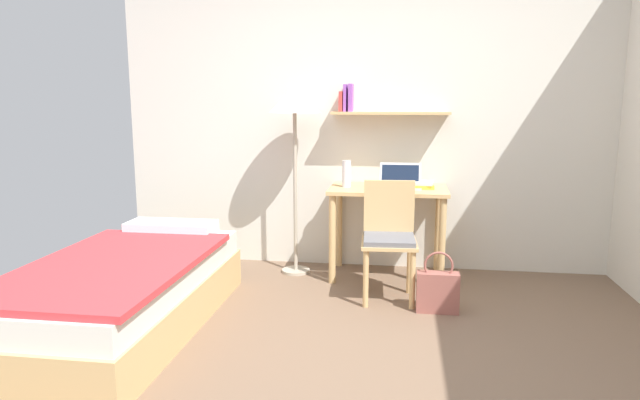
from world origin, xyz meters
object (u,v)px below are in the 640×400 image
Objects in this scene: bed at (125,293)px; handbag at (438,291)px; desk_chair at (389,235)px; water_bottle at (346,174)px; standing_lamp at (295,108)px; desk at (388,205)px; book_stack at (422,185)px; laptop at (400,182)px.

handbag is at bearing 16.16° from bed.
water_bottle is (-0.37, 0.50, 0.38)m from desk_chair.
standing_lamp is 3.64× the size of handbag.
bed is 2.09× the size of desk.
book_stack reaches higher than bed.
bed is 1.97m from standing_lamp.
book_stack is at bearing 35.77° from bed.
water_bottle is 0.62m from book_stack.
book_stack is (0.18, 0.02, -0.02)m from laptop.
handbag is (1.15, -0.76, -1.24)m from standing_lamp.
laptop reaches higher than desk.
water_bottle reaches higher than bed.
book_stack is at bearing 97.44° from handbag.
standing_lamp reaches higher than water_bottle.
desk_chair is at bearing 144.55° from handbag.
laptop reaches higher than handbag.
standing_lamp is 1.22m from book_stack.
handbag is (0.72, -0.75, -0.71)m from water_bottle.
laptop is at bearing -173.89° from book_stack.
water_bottle is at bearing 126.40° from desk_chair.
laptop is at bearing 82.41° from desk_chair.
laptop is at bearing 0.91° from standing_lamp.
desk_chair reaches higher than book_stack.
bed is at bearing -144.23° from book_stack.
water_bottle is 1.26m from handbag.
desk_chair is (1.66, 0.83, 0.24)m from bed.
standing_lamp reaches higher than laptop.
laptop is (0.07, 0.52, 0.32)m from desk_chair.
bed is at bearing -122.69° from standing_lamp.
laptop is at bearing 3.28° from water_bottle.
water_bottle is (-0.44, -0.03, 0.06)m from laptop.
standing_lamp reaches higher than desk.
water_bottle is at bearing -176.72° from laptop.
water_bottle is at bearing 45.81° from bed.
desk is at bearing 116.23° from handbag.
standing_lamp is 7.16× the size of water_bottle.
water_bottle is (-0.34, -0.01, 0.26)m from desk.
standing_lamp is 4.62× the size of laptop.
standing_lamp is (-0.78, -0.00, 0.79)m from desk.
desk is at bearing -173.27° from laptop.
laptop is 1.55× the size of water_bottle.
standing_lamp is (0.86, 1.34, 1.16)m from bed.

